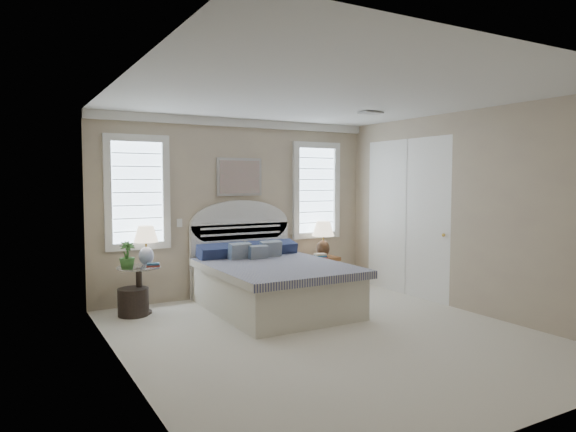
# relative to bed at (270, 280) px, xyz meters

# --- Properties ---
(floor) EXTENTS (4.50, 5.00, 0.01)m
(floor) POSITION_rel_bed_xyz_m (0.00, -1.46, -0.39)
(floor) COLOR beige
(floor) RESTS_ON ground
(ceiling) EXTENTS (4.50, 5.00, 0.01)m
(ceiling) POSITION_rel_bed_xyz_m (0.00, -1.46, 2.31)
(ceiling) COLOR silver
(ceiling) RESTS_ON wall_back
(wall_back) EXTENTS (4.50, 0.02, 2.70)m
(wall_back) POSITION_rel_bed_xyz_m (0.00, 1.04, 0.96)
(wall_back) COLOR #C1B091
(wall_back) RESTS_ON floor
(wall_left) EXTENTS (0.02, 5.00, 2.70)m
(wall_left) POSITION_rel_bed_xyz_m (-2.25, -1.46, 0.96)
(wall_left) COLOR #C1B091
(wall_left) RESTS_ON floor
(wall_right) EXTENTS (0.02, 5.00, 2.70)m
(wall_right) POSITION_rel_bed_xyz_m (2.25, -1.46, 0.96)
(wall_right) COLOR #C1B091
(wall_right) RESTS_ON floor
(crown_molding) EXTENTS (4.50, 0.08, 0.12)m
(crown_molding) POSITION_rel_bed_xyz_m (0.00, 1.00, 2.25)
(crown_molding) COLOR white
(crown_molding) RESTS_ON wall_back
(hvac_vent) EXTENTS (0.30, 0.20, 0.02)m
(hvac_vent) POSITION_rel_bed_xyz_m (1.20, -0.66, 2.29)
(hvac_vent) COLOR #B2B2B2
(hvac_vent) RESTS_ON ceiling
(switch_plate) EXTENTS (0.08, 0.01, 0.12)m
(switch_plate) POSITION_rel_bed_xyz_m (-0.95, 1.03, 0.76)
(switch_plate) COLOR white
(switch_plate) RESTS_ON wall_back
(window_left) EXTENTS (0.90, 0.06, 1.60)m
(window_left) POSITION_rel_bed_xyz_m (-1.55, 1.02, 1.21)
(window_left) COLOR #C9E7FF
(window_left) RESTS_ON wall_back
(window_right) EXTENTS (0.90, 0.06, 1.60)m
(window_right) POSITION_rel_bed_xyz_m (1.40, 1.02, 1.21)
(window_right) COLOR #C9E7FF
(window_right) RESTS_ON wall_back
(painting) EXTENTS (0.74, 0.04, 0.58)m
(painting) POSITION_rel_bed_xyz_m (0.00, 1.00, 1.43)
(painting) COLOR silver
(painting) RESTS_ON wall_back
(closet_door) EXTENTS (0.02, 1.80, 2.40)m
(closet_door) POSITION_rel_bed_xyz_m (2.23, -0.26, 0.81)
(closet_door) COLOR white
(closet_door) RESTS_ON floor
(bed) EXTENTS (1.72, 2.28, 1.47)m
(bed) POSITION_rel_bed_xyz_m (0.00, 0.00, 0.00)
(bed) COLOR beige
(bed) RESTS_ON floor
(side_table_left) EXTENTS (0.56, 0.56, 0.63)m
(side_table_left) POSITION_rel_bed_xyz_m (-1.65, 0.59, 0.00)
(side_table_left) COLOR black
(side_table_left) RESTS_ON floor
(nightstand_right) EXTENTS (0.50, 0.40, 0.53)m
(nightstand_right) POSITION_rel_bed_xyz_m (1.30, 0.69, 0.00)
(nightstand_right) COLOR #9D5F33
(nightstand_right) RESTS_ON floor
(floor_pot) EXTENTS (0.44, 0.44, 0.36)m
(floor_pot) POSITION_rel_bed_xyz_m (-1.74, 0.53, -0.21)
(floor_pot) COLOR black
(floor_pot) RESTS_ON floor
(lamp_left) EXTENTS (0.33, 0.33, 0.53)m
(lamp_left) POSITION_rel_bed_xyz_m (-1.52, 0.71, 0.57)
(lamp_left) COLOR white
(lamp_left) RESTS_ON side_table_left
(lamp_right) EXTENTS (0.38, 0.38, 0.58)m
(lamp_right) POSITION_rel_bed_xyz_m (1.35, 0.72, 0.50)
(lamp_right) COLOR black
(lamp_right) RESTS_ON nightstand_right
(potted_plant) EXTENTS (0.22, 0.22, 0.35)m
(potted_plant) POSITION_rel_bed_xyz_m (-1.82, 0.48, 0.42)
(potted_plant) COLOR #2C6A2A
(potted_plant) RESTS_ON side_table_left
(books_left) EXTENTS (0.20, 0.17, 0.05)m
(books_left) POSITION_rel_bed_xyz_m (-1.48, 0.49, 0.27)
(books_left) COLOR #A43729
(books_left) RESTS_ON side_table_left
(books_right) EXTENTS (0.22, 0.18, 0.08)m
(books_right) POSITION_rel_bed_xyz_m (1.18, 0.54, 0.18)
(books_right) COLOR #A43729
(books_right) RESTS_ON nightstand_right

